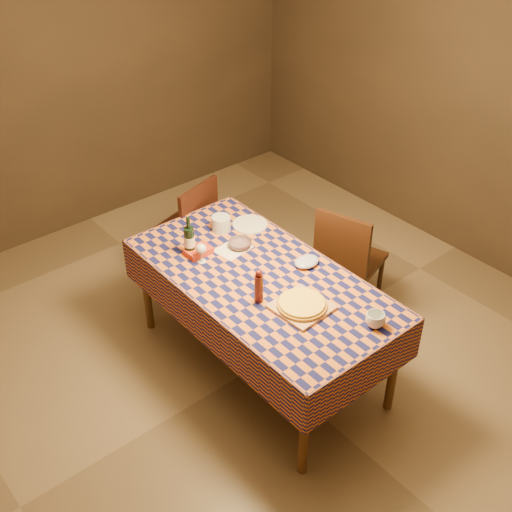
{
  "coord_description": "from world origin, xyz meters",
  "views": [
    {
      "loc": [
        -2.09,
        -2.46,
        3.22
      ],
      "look_at": [
        0.0,
        0.05,
        0.9
      ],
      "focal_mm": 45.0,
      "sensor_mm": 36.0,
      "label": 1
    }
  ],
  "objects_px": {
    "cutting_board": "(302,307)",
    "white_plate": "(250,224)",
    "dining_table": "(261,286)",
    "chair_right": "(347,257)",
    "chair_far": "(189,228)",
    "pizza": "(302,304)",
    "wine_bottle": "(189,240)",
    "bowl": "(240,244)"
  },
  "relations": [
    {
      "from": "cutting_board",
      "to": "white_plate",
      "type": "bearing_deg",
      "value": 69.16
    },
    {
      "from": "wine_bottle",
      "to": "chair_right",
      "type": "height_order",
      "value": "wine_bottle"
    },
    {
      "from": "pizza",
      "to": "white_plate",
      "type": "xyz_separation_m",
      "value": [
        0.34,
        0.9,
        -0.03
      ]
    },
    {
      "from": "cutting_board",
      "to": "chair_far",
      "type": "distance_m",
      "value": 1.51
    },
    {
      "from": "cutting_board",
      "to": "chair_right",
      "type": "distance_m",
      "value": 0.99
    },
    {
      "from": "dining_table",
      "to": "bowl",
      "type": "height_order",
      "value": "bowl"
    },
    {
      "from": "bowl",
      "to": "chair_far",
      "type": "height_order",
      "value": "chair_far"
    },
    {
      "from": "cutting_board",
      "to": "wine_bottle",
      "type": "bearing_deg",
      "value": 101.7
    },
    {
      "from": "white_plate",
      "to": "chair_far",
      "type": "relative_size",
      "value": 0.27
    },
    {
      "from": "bowl",
      "to": "chair_right",
      "type": "distance_m",
      "value": 0.85
    },
    {
      "from": "pizza",
      "to": "bowl",
      "type": "relative_size",
      "value": 2.46
    },
    {
      "from": "dining_table",
      "to": "white_plate",
      "type": "bearing_deg",
      "value": 57.31
    },
    {
      "from": "pizza",
      "to": "bowl",
      "type": "height_order",
      "value": "same"
    },
    {
      "from": "dining_table",
      "to": "chair_right",
      "type": "bearing_deg",
      "value": 1.78
    },
    {
      "from": "pizza",
      "to": "chair_right",
      "type": "distance_m",
      "value": 0.99
    },
    {
      "from": "white_plate",
      "to": "pizza",
      "type": "bearing_deg",
      "value": -110.84
    },
    {
      "from": "cutting_board",
      "to": "wine_bottle",
      "type": "xyz_separation_m",
      "value": [
        -0.18,
        0.89,
        0.1
      ]
    },
    {
      "from": "pizza",
      "to": "bowl",
      "type": "distance_m",
      "value": 0.74
    },
    {
      "from": "pizza",
      "to": "bowl",
      "type": "xyz_separation_m",
      "value": [
        0.12,
        0.73,
        -0.01
      ]
    },
    {
      "from": "chair_right",
      "to": "white_plate",
      "type": "bearing_deg",
      "value": 136.84
    },
    {
      "from": "bowl",
      "to": "white_plate",
      "type": "distance_m",
      "value": 0.28
    },
    {
      "from": "cutting_board",
      "to": "pizza",
      "type": "bearing_deg",
      "value": 0.0
    },
    {
      "from": "chair_right",
      "to": "wine_bottle",
      "type": "bearing_deg",
      "value": 155.9
    },
    {
      "from": "pizza",
      "to": "chair_far",
      "type": "height_order",
      "value": "chair_far"
    },
    {
      "from": "bowl",
      "to": "chair_far",
      "type": "distance_m",
      "value": 0.79
    },
    {
      "from": "cutting_board",
      "to": "white_plate",
      "type": "relative_size",
      "value": 1.23
    },
    {
      "from": "bowl",
      "to": "wine_bottle",
      "type": "bearing_deg",
      "value": 153.15
    },
    {
      "from": "bowl",
      "to": "white_plate",
      "type": "bearing_deg",
      "value": 36.69
    },
    {
      "from": "wine_bottle",
      "to": "chair_right",
      "type": "relative_size",
      "value": 0.3
    },
    {
      "from": "wine_bottle",
      "to": "white_plate",
      "type": "bearing_deg",
      "value": 1.75
    },
    {
      "from": "dining_table",
      "to": "wine_bottle",
      "type": "bearing_deg",
      "value": 112.25
    },
    {
      "from": "dining_table",
      "to": "chair_right",
      "type": "xyz_separation_m",
      "value": [
        0.84,
        0.03,
        -0.17
      ]
    },
    {
      "from": "white_plate",
      "to": "chair_right",
      "type": "bearing_deg",
      "value": -43.16
    },
    {
      "from": "wine_bottle",
      "to": "bowl",
      "type": "bearing_deg",
      "value": -26.85
    },
    {
      "from": "pizza",
      "to": "bowl",
      "type": "bearing_deg",
      "value": 80.91
    },
    {
      "from": "white_plate",
      "to": "bowl",
      "type": "bearing_deg",
      "value": -143.31
    },
    {
      "from": "dining_table",
      "to": "chair_far",
      "type": "height_order",
      "value": "chair_far"
    },
    {
      "from": "pizza",
      "to": "chair_right",
      "type": "height_order",
      "value": "chair_right"
    },
    {
      "from": "chair_far",
      "to": "white_plate",
      "type": "bearing_deg",
      "value": -75.54
    },
    {
      "from": "white_plate",
      "to": "chair_right",
      "type": "height_order",
      "value": "chair_right"
    },
    {
      "from": "pizza",
      "to": "chair_far",
      "type": "distance_m",
      "value": 1.51
    },
    {
      "from": "pizza",
      "to": "chair_far",
      "type": "relative_size",
      "value": 0.41
    }
  ]
}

